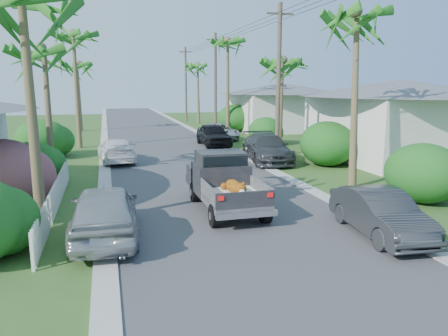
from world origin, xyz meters
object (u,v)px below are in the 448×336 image
object	(u,v)px
palm_r_a	(360,13)
utility_pole_b	(278,83)
parked_car_rn	(380,213)
parked_car_rm	(267,148)
parked_car_lf	(116,151)
house_right_near	(397,123)
parked_car_rf	(214,135)
palm_r_b	(282,61)
palm_r_d	(198,65)
parked_car_ln	(105,212)
utility_pole_c	(215,83)
house_right_far	(282,109)
parked_car_rd	(220,132)
palm_r_c	(228,41)
palm_l_d	(77,64)
palm_l_c	(73,34)
pickup_truck	(223,181)
utility_pole_d	(186,84)
palm_l_b	(44,49)

from	to	relation	value
palm_r_a	utility_pole_b	world-z (taller)	utility_pole_b
parked_car_rn	parked_car_rm	world-z (taller)	parked_car_rm
parked_car_lf	house_right_near	distance (m)	16.99
parked_car_rm	parked_car_rf	world-z (taller)	parked_car_rf
palm_r_b	palm_r_d	size ratio (longest dim) A/B	0.90
parked_car_rn	utility_pole_b	size ratio (longest dim) A/B	0.47
parked_car_ln	house_right_near	distance (m)	20.03
parked_car_rn	utility_pole_c	size ratio (longest dim) A/B	0.47
palm_r_b	house_right_far	size ratio (longest dim) A/B	0.80
parked_car_rd	house_right_near	bearing A→B (deg)	-62.65
palm_r_a	palm_r_c	world-z (taller)	palm_r_c
palm_l_d	utility_pole_c	distance (m)	13.63
parked_car_ln	palm_l_c	xyz separation A→B (m)	(-1.72, 20.03, 7.10)
pickup_truck	utility_pole_d	bearing A→B (deg)	81.69
parked_car_lf	palm_r_c	bearing A→B (deg)	-137.01
parked_car_rm	palm_r_d	xyz separation A→B (m)	(1.50, 26.95, 5.94)
palm_r_c	house_right_far	xyz separation A→B (m)	(6.80, 4.00, -5.99)
palm_l_b	utility_pole_b	bearing A→B (deg)	4.61
pickup_truck	palm_r_b	size ratio (longest dim) A/B	0.71
palm_l_c	palm_l_d	xyz separation A→B (m)	(-0.50, 12.00, -1.47)
parked_car_rd	house_right_near	size ratio (longest dim) A/B	0.53
palm_l_d	utility_pole_d	distance (m)	15.19
house_right_near	utility_pole_b	bearing A→B (deg)	172.30
parked_car_rn	parked_car_rf	xyz separation A→B (m)	(-0.11, 20.54, 0.12)
parked_car_rd	parked_car_rf	bearing A→B (deg)	-117.46
parked_car_rf	parked_car_lf	bearing A→B (deg)	-143.82
pickup_truck	utility_pole_c	bearing A→B (deg)	76.59
pickup_truck	palm_l_d	size ratio (longest dim) A/B	0.66
utility_pole_d	palm_r_a	bearing A→B (deg)	-88.92
parked_car_rd	palm_l_b	bearing A→B (deg)	-140.14
house_right_far	utility_pole_d	size ratio (longest dim) A/B	1.00
palm_l_d	palm_r_b	distance (m)	23.08
parked_car_rn	parked_car_rm	distance (m)	13.06
utility_pole_c	utility_pole_d	xyz separation A→B (m)	(0.00, 15.00, 0.00)
pickup_truck	palm_r_a	bearing A→B (deg)	14.81
parked_car_rn	palm_l_c	world-z (taller)	palm_l_c
pickup_truck	parked_car_lf	size ratio (longest dim) A/B	1.09
palm_l_d	palm_r_a	size ratio (longest dim) A/B	0.89
parked_car_rf	palm_r_c	size ratio (longest dim) A/B	0.51
parked_car_rd	pickup_truck	bearing A→B (deg)	-110.27
parked_car_lf	utility_pole_c	size ratio (longest dim) A/B	0.52
parked_car_rd	parked_car_rn	bearing A→B (deg)	-99.05
parked_car_lf	palm_r_c	world-z (taller)	palm_r_c
parked_car_rn	parked_car_rf	bearing A→B (deg)	95.38
palm_r_d	utility_pole_b	size ratio (longest dim) A/B	0.89
parked_car_lf	palm_r_d	bearing A→B (deg)	-116.85
palm_l_c	palm_r_d	size ratio (longest dim) A/B	1.15
parked_car_rm	palm_r_a	distance (m)	9.76
utility_pole_b	utility_pole_d	distance (m)	30.00
house_right_far	utility_pole_b	size ratio (longest dim) A/B	1.00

